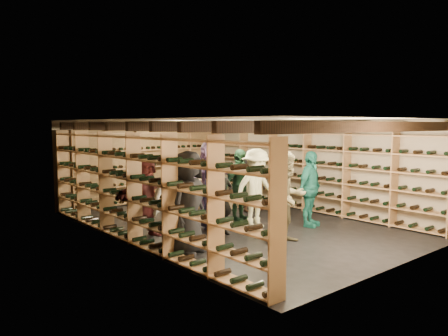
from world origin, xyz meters
TOP-DOWN VIEW (x-y plane):
  - ground at (0.00, 0.00)m, footprint 8.00×8.00m
  - walls at (0.00, 0.00)m, footprint 5.52×8.02m
  - ceiling at (0.00, 0.00)m, footprint 5.50×8.00m
  - ceiling_joists at (0.00, 0.00)m, footprint 5.40×7.12m
  - wine_rack_left at (-2.57, 0.00)m, footprint 0.32×7.50m
  - wine_rack_right at (2.57, 0.00)m, footprint 0.32×7.50m
  - wine_rack_back at (0.00, 3.83)m, footprint 4.70×0.30m
  - crate_stack_left at (0.35, 1.65)m, footprint 0.59×0.51m
  - crate_stack_right at (-0.76, 1.30)m, footprint 0.57×0.45m
  - crate_loose at (1.33, 1.57)m, footprint 0.50×0.34m
  - person_0 at (-2.18, -1.24)m, footprint 1.06×0.90m
  - person_1 at (-0.89, -0.61)m, footprint 0.58×0.41m
  - person_2 at (-0.29, -1.88)m, footprint 0.95×0.79m
  - person_3 at (0.15, -0.57)m, footprint 1.20×0.76m
  - person_4 at (1.13, -1.29)m, footprint 1.08×0.68m
  - person_5 at (-2.18, 0.25)m, footprint 1.58×0.62m
  - person_6 at (-0.70, -0.10)m, footprint 0.79×0.56m
  - person_8 at (1.39, 0.70)m, footprint 0.83×0.67m
  - person_9 at (-1.80, -0.15)m, footprint 1.24×0.90m
  - person_10 at (0.23, 0.10)m, footprint 1.07×0.60m
  - person_11 at (0.12, 1.05)m, footprint 1.77×0.57m
  - person_12 at (1.64, 1.19)m, footprint 0.90×0.72m

SIDE VIEW (x-z plane):
  - ground at x=0.00m, z-range 0.00..0.00m
  - crate_loose at x=1.33m, z-range 0.00..0.17m
  - crate_stack_right at x=-0.76m, z-range 0.00..0.34m
  - crate_stack_left at x=0.35m, z-range 0.00..0.85m
  - person_6 at x=-0.70m, z-range 0.00..1.50m
  - person_1 at x=-0.89m, z-range 0.00..1.51m
  - person_12 at x=1.64m, z-range 0.00..1.61m
  - person_8 at x=1.39m, z-range 0.00..1.61m
  - person_5 at x=-2.18m, z-range 0.00..1.67m
  - person_4 at x=1.13m, z-range 0.00..1.71m
  - person_9 at x=-1.80m, z-range 0.00..1.72m
  - person_10 at x=0.23m, z-range 0.00..1.72m
  - person_3 at x=0.15m, z-range 0.00..1.76m
  - person_2 at x=-0.29m, z-range 0.00..1.78m
  - person_0 at x=-2.18m, z-range 0.00..1.84m
  - person_11 at x=0.12m, z-range 0.00..1.90m
  - wine_rack_back at x=0.00m, z-range 0.00..2.15m
  - wine_rack_left at x=-2.57m, z-range 0.00..2.15m
  - wine_rack_right at x=2.57m, z-range 0.00..2.15m
  - walls at x=0.00m, z-range 0.00..2.40m
  - ceiling_joists at x=0.00m, z-range 2.17..2.35m
  - ceiling at x=0.00m, z-range 2.40..2.40m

